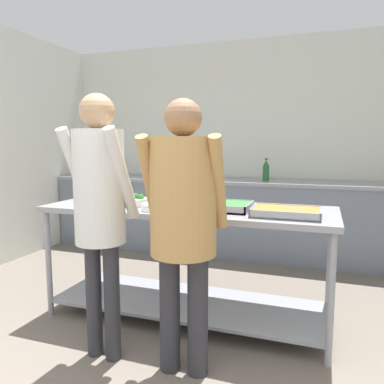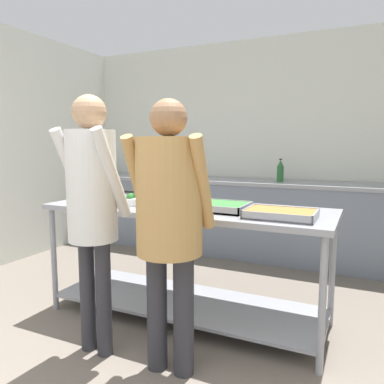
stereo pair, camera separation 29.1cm
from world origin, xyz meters
name	(u,v)px [view 1 (the left image)]	position (x,y,z in m)	size (l,w,h in m)	color
wall_rear	(242,146)	(0.00, 3.97, 1.32)	(4.87, 0.06, 2.65)	silver
back_counter	(234,217)	(0.00, 3.60, 0.46)	(4.71, 0.65, 0.92)	slate
serving_counter	(188,243)	(0.05, 1.77, 0.60)	(2.17, 0.77, 0.88)	gray
sauce_pan	(101,196)	(-0.70, 1.75, 0.93)	(0.42, 0.28, 0.10)	gray
broccoli_bowl	(134,201)	(-0.35, 1.67, 0.92)	(0.20, 0.20, 0.09)	silver
plate_stack	(160,207)	(-0.08, 1.56, 0.90)	(0.27, 0.27, 0.05)	white
serving_tray_roast	(219,206)	(0.31, 1.73, 0.91)	(0.45, 0.34, 0.05)	gray
serving_tray_vegetables	(286,212)	(0.80, 1.63, 0.91)	(0.44, 0.31, 0.05)	gray
guest_serving_left	(183,210)	(0.27, 1.10, 0.98)	(0.50, 0.38, 1.60)	#2D2D33
guest_serving_right	(100,197)	(-0.26, 1.07, 1.03)	(0.42, 0.33, 1.65)	#2D2D33
water_bottle	(266,171)	(0.38, 3.57, 1.04)	(0.08, 0.08, 0.26)	#23602D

